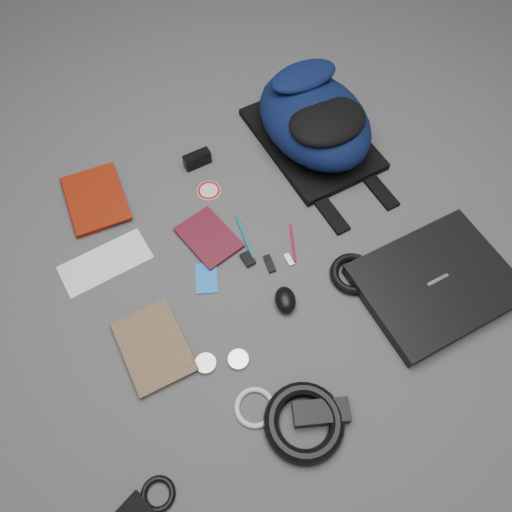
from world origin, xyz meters
name	(u,v)px	position (x,y,z in m)	size (l,w,h in m)	color
ground	(256,259)	(0.00, 0.00, 0.00)	(4.00, 4.00, 0.00)	#4F4F51
backpack	(314,119)	(0.36, 0.32, 0.10)	(0.33, 0.48, 0.20)	black
laptop	(435,283)	(0.41, -0.29, 0.02)	(0.40, 0.31, 0.04)	black
textbook_red	(68,208)	(-0.44, 0.40, 0.01)	(0.17, 0.23, 0.03)	maroon
comic_book	(124,361)	(-0.43, -0.12, 0.01)	(0.16, 0.22, 0.02)	#CA8E0E
envelope	(105,262)	(-0.39, 0.18, 0.00)	(0.25, 0.11, 0.00)	white
dvd_case	(209,238)	(-0.09, 0.12, 0.01)	(0.13, 0.18, 0.01)	#440D18
compact_camera	(197,159)	(-0.02, 0.39, 0.02)	(0.09, 0.03, 0.05)	black
sticker_disc	(209,191)	(-0.03, 0.28, 0.00)	(0.07, 0.07, 0.00)	white
pen_teal	(245,237)	(0.00, 0.08, 0.00)	(0.01, 0.01, 0.16)	#0E7C7F
pen_red	(293,243)	(0.12, 0.00, 0.00)	(0.01, 0.01, 0.13)	#BA0E2D
id_badge	(206,278)	(-0.15, 0.01, 0.00)	(0.06, 0.09, 0.00)	blue
usb_black	(270,264)	(0.03, -0.03, 0.01)	(0.02, 0.06, 0.01)	black
usb_silver	(289,260)	(0.08, -0.04, 0.00)	(0.02, 0.04, 0.01)	silver
key_fob	(248,259)	(-0.02, 0.01, 0.01)	(0.03, 0.05, 0.01)	black
mouse	(285,300)	(0.01, -0.16, 0.02)	(0.06, 0.08, 0.04)	black
headphone_left	(206,363)	(-0.25, -0.22, 0.01)	(0.05, 0.05, 0.01)	#A7A8A9
headphone_right	(238,360)	(-0.17, -0.25, 0.01)	(0.05, 0.05, 0.01)	silver
cable_coil	(353,274)	(0.22, -0.16, 0.01)	(0.13, 0.13, 0.03)	black
power_brick	(321,412)	(-0.05, -0.46, 0.02)	(0.14, 0.06, 0.03)	black
power_cord_coil	(304,422)	(-0.09, -0.46, 0.02)	(0.19, 0.19, 0.04)	black
earbud_coil	(158,494)	(-0.46, -0.45, 0.01)	(0.08, 0.08, 0.01)	black
white_cable_coil	(255,407)	(-0.18, -0.37, 0.01)	(0.10, 0.10, 0.01)	silver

